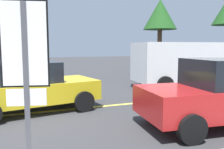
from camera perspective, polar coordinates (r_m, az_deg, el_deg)
ground_plane at (r=7.73m, az=-21.71°, el=-8.84°), size 80.00×80.00×0.00m
lane_marking_centre at (r=8.24m, az=-0.20°, el=-7.37°), size 28.00×0.16×0.01m
speed_limit_sign at (r=2.92m, az=-19.88°, el=1.68°), size 0.53×0.14×2.52m
white_van at (r=12.18m, az=17.74°, el=2.85°), size 5.36×2.65×2.20m
car_yellow_approaching at (r=7.82m, az=-18.75°, el=-2.71°), size 4.13×2.57×1.54m
car_red_near_curb at (r=6.68m, az=24.74°, el=-3.95°), size 4.22×2.29×1.70m
tree_centre_verge at (r=16.12m, az=11.38°, el=13.59°), size 2.15×2.15×5.03m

